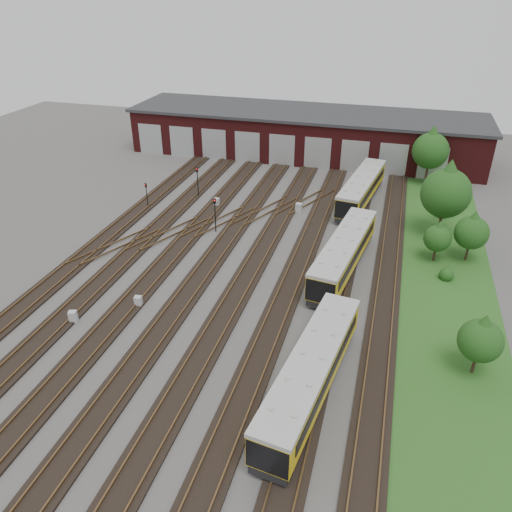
# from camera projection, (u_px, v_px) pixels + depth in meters

# --- Properties ---
(ground) EXTENTS (120.00, 120.00, 0.00)m
(ground) POSITION_uv_depth(u_px,v_px,m) (209.00, 300.00, 41.29)
(ground) COLOR #4C4946
(ground) RESTS_ON ground
(track_network) EXTENTS (30.40, 70.00, 0.33)m
(track_network) POSITION_uv_depth(u_px,v_px,m) (210.00, 294.00, 41.77)
(track_network) COLOR black
(track_network) RESTS_ON ground
(maintenance_shed) EXTENTS (51.00, 12.50, 6.35)m
(maintenance_shed) POSITION_uv_depth(u_px,v_px,m) (305.00, 133.00, 73.16)
(maintenance_shed) COLOR #4D1315
(maintenance_shed) RESTS_ON ground
(grass_verge) EXTENTS (8.00, 55.00, 0.05)m
(grass_verge) POSITION_uv_depth(u_px,v_px,m) (445.00, 272.00, 45.08)
(grass_verge) COLOR #25521B
(grass_verge) RESTS_ON ground
(metro_train) EXTENTS (4.46, 46.31, 2.91)m
(metro_train) POSITION_uv_depth(u_px,v_px,m) (344.00, 253.00, 44.42)
(metro_train) COLOR black
(metro_train) RESTS_ON ground
(signal_mast_0) EXTENTS (0.27, 0.26, 2.84)m
(signal_mast_0) POSITION_uv_depth(u_px,v_px,m) (146.00, 192.00, 56.96)
(signal_mast_0) COLOR black
(signal_mast_0) RESTS_ON ground
(signal_mast_1) EXTENTS (0.30, 0.28, 3.69)m
(signal_mast_1) POSITION_uv_depth(u_px,v_px,m) (197.00, 178.00, 59.25)
(signal_mast_1) COLOR black
(signal_mast_1) RESTS_ON ground
(signal_mast_2) EXTENTS (0.32, 0.31, 3.74)m
(signal_mast_2) POSITION_uv_depth(u_px,v_px,m) (215.00, 211.00, 51.03)
(signal_mast_2) COLOR black
(signal_mast_2) RESTS_ON ground
(signal_mast_3) EXTENTS (0.25, 0.24, 2.73)m
(signal_mast_3) POSITION_uv_depth(u_px,v_px,m) (322.00, 283.00, 40.31)
(signal_mast_3) COLOR black
(signal_mast_3) RESTS_ON ground
(relay_cabinet_0) EXTENTS (0.71, 0.65, 0.98)m
(relay_cabinet_0) POSITION_uv_depth(u_px,v_px,m) (73.00, 317.00, 38.39)
(relay_cabinet_0) COLOR #B6B9BB
(relay_cabinet_0) RESTS_ON ground
(relay_cabinet_1) EXTENTS (0.70, 0.63, 1.01)m
(relay_cabinet_1) POSITION_uv_depth(u_px,v_px,m) (216.00, 202.00, 57.67)
(relay_cabinet_1) COLOR #B6B9BB
(relay_cabinet_1) RESTS_ON ground
(relay_cabinet_2) EXTENTS (0.61, 0.53, 0.95)m
(relay_cabinet_2) POSITION_uv_depth(u_px,v_px,m) (138.00, 301.00, 40.22)
(relay_cabinet_2) COLOR #B6B9BB
(relay_cabinet_2) RESTS_ON ground
(relay_cabinet_3) EXTENTS (0.77, 0.70, 1.08)m
(relay_cabinet_3) POSITION_uv_depth(u_px,v_px,m) (340.00, 209.00, 55.86)
(relay_cabinet_3) COLOR #B6B9BB
(relay_cabinet_3) RESTS_ON ground
(relay_cabinet_4) EXTENTS (0.74, 0.64, 1.13)m
(relay_cabinet_4) POSITION_uv_depth(u_px,v_px,m) (299.00, 208.00, 56.07)
(relay_cabinet_4) COLOR #B6B9BB
(relay_cabinet_4) RESTS_ON ground
(tree_0) EXTENTS (4.50, 4.50, 7.46)m
(tree_0) POSITION_uv_depth(u_px,v_px,m) (431.00, 146.00, 62.09)
(tree_0) COLOR #362418
(tree_0) RESTS_ON ground
(tree_1) EXTENTS (3.08, 3.08, 5.11)m
(tree_1) POSITION_uv_depth(u_px,v_px,m) (472.00, 229.00, 45.35)
(tree_1) COLOR #362418
(tree_1) RESTS_ON ground
(tree_2) EXTENTS (4.90, 4.90, 8.13)m
(tree_2) POSITION_uv_depth(u_px,v_px,m) (447.00, 188.00, 48.96)
(tree_2) COLOR #362418
(tree_2) RESTS_ON ground
(tree_3) EXTENTS (2.50, 2.50, 4.13)m
(tree_3) POSITION_uv_depth(u_px,v_px,m) (438.00, 235.00, 45.61)
(tree_3) COLOR #362418
(tree_3) RESTS_ON ground
(tree_4) EXTENTS (2.89, 2.89, 4.80)m
(tree_4) POSITION_uv_depth(u_px,v_px,m) (482.00, 336.00, 32.22)
(tree_4) COLOR #362418
(tree_4) RESTS_ON ground
(bush_0) EXTENTS (1.26, 1.26, 1.26)m
(bush_0) POSITION_uv_depth(u_px,v_px,m) (447.00, 273.00, 43.76)
(bush_0) COLOR #1C4614
(bush_0) RESTS_ON ground
(bush_1) EXTENTS (1.47, 1.47, 1.47)m
(bush_1) POSITION_uv_depth(u_px,v_px,m) (448.00, 196.00, 58.65)
(bush_1) COLOR #1C4614
(bush_1) RESTS_ON ground
(bush_2) EXTENTS (1.53, 1.53, 1.53)m
(bush_2) POSITION_uv_depth(u_px,v_px,m) (443.00, 210.00, 55.06)
(bush_2) COLOR #1C4614
(bush_2) RESTS_ON ground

